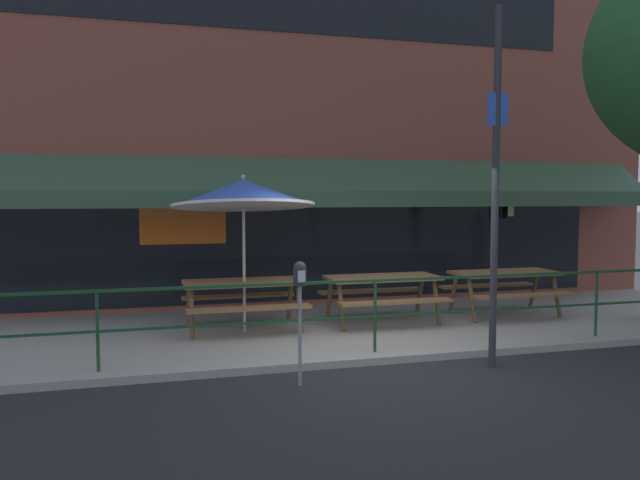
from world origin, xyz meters
TOP-DOWN VIEW (x-y plane):
  - ground_plane at (0.00, 0.00)m, footprint 120.00×120.00m
  - patio_deck at (0.00, 2.00)m, footprint 15.00×4.00m
  - restaurant_building at (0.00, 4.23)m, footprint 15.00×1.60m
  - patio_railing at (0.00, 0.30)m, footprint 13.84×0.04m
  - picnic_table_left at (-1.47, 2.08)m, footprint 1.80×1.42m
  - picnic_table_centre at (0.78, 2.02)m, footprint 1.80×1.42m
  - picnic_table_right at (3.02, 2.05)m, footprint 1.80×1.42m
  - patio_umbrella_left at (-1.47, 1.99)m, footprint 2.14×2.14m
  - parking_meter_near at (-1.22, -0.54)m, footprint 0.15×0.16m
  - street_sign_pole at (1.29, -0.45)m, footprint 0.28×0.09m

SIDE VIEW (x-z plane):
  - ground_plane at x=0.00m, z-range 0.00..0.00m
  - patio_deck at x=0.00m, z-range 0.00..0.10m
  - picnic_table_left at x=-1.47m, z-range 0.33..1.08m
  - picnic_table_centre at x=0.78m, z-range 0.33..1.08m
  - picnic_table_right at x=3.02m, z-range 0.33..1.08m
  - patio_railing at x=0.00m, z-range 0.32..1.28m
  - parking_meter_near at x=-1.22m, z-range 0.44..1.86m
  - patio_umbrella_left at x=-1.47m, z-range 0.98..3.38m
  - street_sign_pole at x=1.29m, z-range 0.06..4.52m
  - restaurant_building at x=0.00m, z-range -0.03..8.27m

